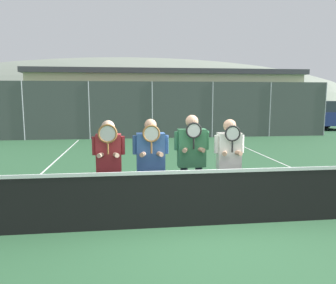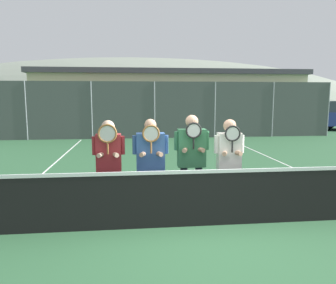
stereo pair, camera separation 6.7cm
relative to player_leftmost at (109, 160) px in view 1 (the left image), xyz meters
name	(u,v)px [view 1 (the left image)]	position (x,y,z in m)	size (l,w,h in m)	color
ground_plane	(204,226)	(1.54, -0.60, -1.02)	(120.00, 120.00, 0.00)	#2D5B38
hill_distant	(133,106)	(1.54, 64.80, -1.02)	(99.13, 55.07, 19.28)	gray
clubhouse_building	(167,97)	(3.37, 19.89, 1.01)	(20.23, 5.50, 4.03)	beige
fence_back	(152,110)	(1.54, 10.73, 0.39)	(18.54, 0.06, 2.82)	gray
tennis_net	(204,197)	(1.54, -0.60, -0.54)	(9.64, 0.09, 1.04)	gray
court_line_left_sideline	(30,184)	(-2.04, 2.40, -1.02)	(0.05, 16.00, 0.01)	white
court_line_right_sideline	(309,175)	(5.12, 2.40, -1.02)	(0.05, 16.00, 0.01)	white
player_leftmost	(109,160)	(0.00, 0.00, 0.00)	(0.56, 0.34, 1.70)	black
player_center_left	(151,159)	(0.72, -0.09, 0.00)	(0.62, 0.34, 1.72)	white
player_center_right	(192,155)	(1.45, 0.03, 0.05)	(0.62, 0.34, 1.78)	#232838
player_rightmost	(229,158)	(2.10, -0.10, -0.01)	(0.54, 0.34, 1.70)	#232838
car_far_left	(63,116)	(-3.32, 13.66, -0.07)	(4.15, 2.04, 1.88)	maroon
car_left_of_center	(149,116)	(1.59, 14.05, -0.08)	(4.03, 1.92, 1.85)	slate
car_center	(232,116)	(6.62, 13.69, -0.11)	(4.39, 1.95, 1.79)	navy
car_right_of_center	(314,115)	(11.91, 13.60, -0.10)	(4.56, 2.02, 1.80)	navy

